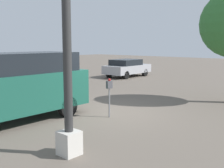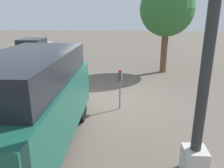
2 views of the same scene
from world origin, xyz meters
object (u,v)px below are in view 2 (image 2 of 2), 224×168
object	(u,v)px
parking_meter_near	(120,80)
lamp_post	(204,82)
street_tree	(167,9)
car_distant	(33,47)
parked_van	(30,100)

from	to	relation	value
parking_meter_near	lamp_post	distance (m)	3.50
parking_meter_near	street_tree	distance (m)	6.08
parking_meter_near	car_distant	distance (m)	11.85
parked_van	car_distant	distance (m)	13.00
parking_meter_near	car_distant	bearing A→B (deg)	-133.26
street_tree	car_distant	bearing A→B (deg)	-115.50
car_distant	parking_meter_near	bearing A→B (deg)	-146.01
car_distant	street_tree	size ratio (longest dim) A/B	0.85
parking_meter_near	car_distant	world-z (taller)	parking_meter_near
parked_van	parking_meter_near	bearing A→B (deg)	140.17
parked_van	car_distant	bearing A→B (deg)	-158.27
car_distant	street_tree	distance (m)	10.46
car_distant	parked_van	bearing A→B (deg)	-159.08
lamp_post	parked_van	distance (m)	3.56
parking_meter_near	parked_van	world-z (taller)	parked_van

